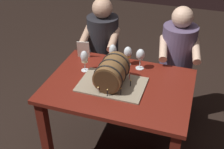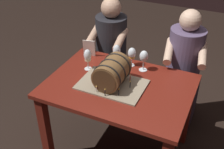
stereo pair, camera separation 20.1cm
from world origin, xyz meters
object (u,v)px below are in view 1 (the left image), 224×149
(wine_glass_amber, at_px, (128,53))
(person_seated_left, at_px, (103,59))
(wine_glass_rose, at_px, (113,52))
(wine_glass_empty, at_px, (140,55))
(menu_card, at_px, (83,49))
(dining_table, at_px, (119,96))
(barrel_cake, at_px, (112,74))
(person_seated_right, at_px, (175,71))
(wine_glass_white, at_px, (84,58))

(wine_glass_amber, xyz_separation_m, person_seated_left, (-0.35, 0.34, -0.31))
(wine_glass_rose, relative_size, wine_glass_empty, 1.09)
(menu_card, bearing_deg, wine_glass_rose, -22.32)
(dining_table, distance_m, wine_glass_amber, 0.39)
(dining_table, bearing_deg, barrel_cake, -147.08)
(wine_glass_amber, xyz_separation_m, person_seated_right, (0.39, 0.34, -0.31))
(dining_table, height_order, wine_glass_rose, wine_glass_rose)
(wine_glass_rose, bearing_deg, wine_glass_white, -141.67)
(barrel_cake, height_order, wine_glass_white, barrel_cake)
(wine_glass_rose, bearing_deg, dining_table, -61.99)
(wine_glass_white, height_order, wine_glass_rose, wine_glass_rose)
(barrel_cake, xyz_separation_m, wine_glass_white, (-0.29, 0.13, 0.02))
(dining_table, height_order, barrel_cake, barrel_cake)
(wine_glass_rose, xyz_separation_m, menu_card, (-0.30, 0.05, -0.06))
(person_seated_left, bearing_deg, dining_table, -60.23)
(dining_table, bearing_deg, wine_glass_amber, 93.41)
(dining_table, xyz_separation_m, wine_glass_amber, (-0.02, 0.31, 0.24))
(person_seated_right, bearing_deg, person_seated_left, -179.99)
(barrel_cake, bearing_deg, wine_glass_amber, 85.14)
(barrel_cake, height_order, wine_glass_amber, barrel_cake)
(wine_glass_rose, relative_size, person_seated_left, 0.17)
(wine_glass_empty, bearing_deg, wine_glass_amber, 165.52)
(wine_glass_white, xyz_separation_m, menu_card, (-0.10, 0.21, -0.04))
(wine_glass_amber, distance_m, person_seated_left, 0.58)
(dining_table, height_order, person_seated_right, person_seated_right)
(barrel_cake, relative_size, person_seated_right, 0.44)
(menu_card, xyz_separation_m, person_seated_right, (0.81, 0.34, -0.27))
(wine_glass_amber, height_order, wine_glass_rose, wine_glass_rose)
(barrel_cake, relative_size, wine_glass_white, 2.75)
(dining_table, bearing_deg, person_seated_left, 119.77)
(wine_glass_rose, bearing_deg, menu_card, 170.37)
(wine_glass_empty, height_order, person_seated_right, person_seated_right)
(wine_glass_white, bearing_deg, wine_glass_empty, 22.62)
(dining_table, relative_size, person_seated_right, 0.97)
(wine_glass_amber, bearing_deg, wine_glass_white, -146.22)
(dining_table, distance_m, menu_card, 0.57)
(wine_glass_white, height_order, person_seated_left, person_seated_left)
(wine_glass_empty, bearing_deg, person_seated_right, 53.38)
(wine_glass_white, bearing_deg, person_seated_left, 94.05)
(wine_glass_amber, height_order, menu_card, wine_glass_amber)
(barrel_cake, xyz_separation_m, wine_glass_empty, (0.15, 0.31, 0.02))
(wine_glass_rose, bearing_deg, wine_glass_empty, 6.00)
(wine_glass_white, relative_size, person_seated_right, 0.16)
(person_seated_right, bearing_deg, barrel_cake, -121.70)
(menu_card, height_order, person_seated_left, person_seated_left)
(wine_glass_rose, height_order, person_seated_right, person_seated_right)
(dining_table, xyz_separation_m, barrel_cake, (-0.05, -0.03, 0.23))
(menu_card, bearing_deg, dining_table, -47.99)
(dining_table, distance_m, wine_glass_rose, 0.39)
(wine_glass_white, bearing_deg, person_seated_right, 37.85)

